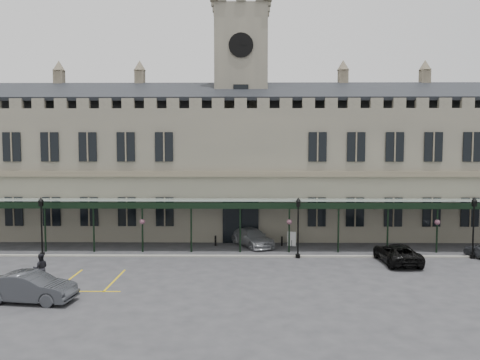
{
  "coord_description": "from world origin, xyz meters",
  "views": [
    {
      "loc": [
        0.42,
        -30.53,
        8.55
      ],
      "look_at": [
        0.0,
        6.0,
        6.0
      ],
      "focal_mm": 35.0,
      "sensor_mm": 36.0,
      "label": 1
    }
  ],
  "objects_px": {
    "lamp_post_right": "(474,222)",
    "lamp_post_mid": "(298,222)",
    "lamp_post_left": "(41,221)",
    "clock_tower": "(241,101)",
    "car_left_b": "(30,287)",
    "station_building": "(241,168)",
    "car_van": "(397,253)",
    "person_b": "(41,268)",
    "sign_board": "(292,239)",
    "car_taxi": "(252,237)"
  },
  "relations": [
    {
      "from": "lamp_post_right",
      "to": "lamp_post_mid",
      "type": "bearing_deg",
      "value": 179.94
    },
    {
      "from": "lamp_post_left",
      "to": "lamp_post_right",
      "type": "height_order",
      "value": "lamp_post_right"
    },
    {
      "from": "clock_tower",
      "to": "car_left_b",
      "type": "relative_size",
      "value": 4.95
    },
    {
      "from": "station_building",
      "to": "car_van",
      "type": "xyz_separation_m",
      "value": [
        11.64,
        -12.22,
        -5.75
      ]
    },
    {
      "from": "lamp_post_mid",
      "to": "person_b",
      "type": "xyz_separation_m",
      "value": [
        -17.03,
        -6.8,
        -1.87
      ]
    },
    {
      "from": "station_building",
      "to": "lamp_post_right",
      "type": "height_order",
      "value": "station_building"
    },
    {
      "from": "car_left_b",
      "to": "car_van",
      "type": "height_order",
      "value": "car_left_b"
    },
    {
      "from": "lamp_post_left",
      "to": "sign_board",
      "type": "distance_m",
      "value": 20.51
    },
    {
      "from": "sign_board",
      "to": "car_van",
      "type": "height_order",
      "value": "car_van"
    },
    {
      "from": "car_taxi",
      "to": "car_van",
      "type": "height_order",
      "value": "car_taxi"
    },
    {
      "from": "car_left_b",
      "to": "car_van",
      "type": "distance_m",
      "value": 24.82
    },
    {
      "from": "car_van",
      "to": "person_b",
      "type": "relative_size",
      "value": 2.79
    },
    {
      "from": "station_building",
      "to": "lamp_post_mid",
      "type": "relative_size",
      "value": 12.72
    },
    {
      "from": "sign_board",
      "to": "car_left_b",
      "type": "bearing_deg",
      "value": -121.11
    },
    {
      "from": "clock_tower",
      "to": "car_taxi",
      "type": "bearing_deg",
      "value": -81.09
    },
    {
      "from": "station_building",
      "to": "lamp_post_right",
      "type": "bearing_deg",
      "value": -30.87
    },
    {
      "from": "lamp_post_left",
      "to": "car_van",
      "type": "relative_size",
      "value": 0.9
    },
    {
      "from": "clock_tower",
      "to": "sign_board",
      "type": "bearing_deg",
      "value": -55.24
    },
    {
      "from": "clock_tower",
      "to": "lamp_post_left",
      "type": "bearing_deg",
      "value": -145.98
    },
    {
      "from": "lamp_post_left",
      "to": "person_b",
      "type": "xyz_separation_m",
      "value": [
        3.0,
        -7.11,
        -1.84
      ]
    },
    {
      "from": "lamp_post_mid",
      "to": "car_van",
      "type": "distance_m",
      "value": 7.59
    },
    {
      "from": "station_building",
      "to": "lamp_post_mid",
      "type": "distance_m",
      "value": 12.18
    },
    {
      "from": "car_left_b",
      "to": "car_taxi",
      "type": "xyz_separation_m",
      "value": [
        12.5,
        14.92,
        -0.07
      ]
    },
    {
      "from": "car_left_b",
      "to": "person_b",
      "type": "relative_size",
      "value": 2.69
    },
    {
      "from": "car_taxi",
      "to": "car_left_b",
      "type": "bearing_deg",
      "value": -158.6
    },
    {
      "from": "station_building",
      "to": "lamp_post_right",
      "type": "xyz_separation_m",
      "value": [
        17.95,
        -10.73,
        -3.65
      ]
    },
    {
      "from": "lamp_post_left",
      "to": "car_taxi",
      "type": "relative_size",
      "value": 0.9
    },
    {
      "from": "lamp_post_left",
      "to": "person_b",
      "type": "distance_m",
      "value": 7.93
    },
    {
      "from": "lamp_post_left",
      "to": "lamp_post_right",
      "type": "distance_m",
      "value": 33.49
    },
    {
      "from": "lamp_post_right",
      "to": "car_taxi",
      "type": "xyz_separation_m",
      "value": [
        -16.95,
        4.43,
        -2.06
      ]
    },
    {
      "from": "person_b",
      "to": "lamp_post_right",
      "type": "bearing_deg",
      "value": 168.94
    },
    {
      "from": "lamp_post_left",
      "to": "lamp_post_mid",
      "type": "xyz_separation_m",
      "value": [
        20.03,
        -0.31,
        0.03
      ]
    },
    {
      "from": "lamp_post_right",
      "to": "sign_board",
      "type": "xyz_separation_m",
      "value": [
        -13.5,
        4.4,
        -2.21
      ]
    },
    {
      "from": "station_building",
      "to": "lamp_post_mid",
      "type": "height_order",
      "value": "station_building"
    },
    {
      "from": "lamp_post_left",
      "to": "sign_board",
      "type": "bearing_deg",
      "value": 11.54
    },
    {
      "from": "car_van",
      "to": "sign_board",
      "type": "bearing_deg",
      "value": -41.04
    },
    {
      "from": "station_building",
      "to": "car_taxi",
      "type": "xyz_separation_m",
      "value": [
        1.0,
        -6.29,
        -5.71
      ]
    },
    {
      "from": "clock_tower",
      "to": "station_building",
      "type": "bearing_deg",
      "value": -90.0
    },
    {
      "from": "station_building",
      "to": "clock_tower",
      "type": "relative_size",
      "value": 2.42
    },
    {
      "from": "lamp_post_mid",
      "to": "car_taxi",
      "type": "height_order",
      "value": "lamp_post_mid"
    },
    {
      "from": "car_left_b",
      "to": "car_taxi",
      "type": "relative_size",
      "value": 0.96
    },
    {
      "from": "lamp_post_mid",
      "to": "car_taxi",
      "type": "bearing_deg",
      "value": 128.33
    },
    {
      "from": "lamp_post_left",
      "to": "car_left_b",
      "type": "xyz_separation_m",
      "value": [
        4.04,
        -10.81,
        -1.94
      ]
    },
    {
      "from": "station_building",
      "to": "sign_board",
      "type": "bearing_deg",
      "value": -54.88
    },
    {
      "from": "clock_tower",
      "to": "car_taxi",
      "type": "relative_size",
      "value": 4.76
    },
    {
      "from": "station_building",
      "to": "car_taxi",
      "type": "distance_m",
      "value": 8.56
    },
    {
      "from": "station_building",
      "to": "sign_board",
      "type": "xyz_separation_m",
      "value": [
        4.45,
        -6.32,
        -5.86
      ]
    },
    {
      "from": "station_building",
      "to": "clock_tower",
      "type": "bearing_deg",
      "value": 90.0
    },
    {
      "from": "lamp_post_left",
      "to": "lamp_post_mid",
      "type": "bearing_deg",
      "value": -0.88
    },
    {
      "from": "lamp_post_mid",
      "to": "lamp_post_right",
      "type": "bearing_deg",
      "value": -0.06
    }
  ]
}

